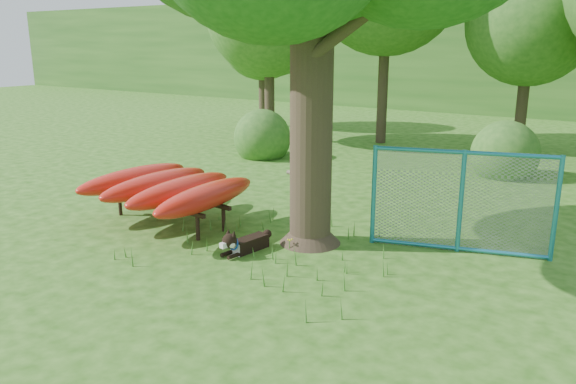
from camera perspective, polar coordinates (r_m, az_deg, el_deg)
The scene contains 12 objects.
ground at distance 9.19m, azimuth -5.25°, elevation -7.47°, with size 80.00×80.00×0.00m, color #235410.
wooden_post at distance 10.26m, azimuth 0.83°, elevation -0.56°, with size 0.38×0.13×1.42m.
kayak_rack at distance 11.31m, azimuth -12.09°, elevation 0.50°, with size 3.02×3.05×0.97m.
husky_dog at distance 9.66m, azimuth -4.58°, elevation -5.21°, with size 0.40×1.10×0.49m.
fence_section at distance 9.93m, azimuth 17.16°, elevation -0.94°, with size 2.94×0.94×2.96m.
wildflower_clump at distance 9.77m, azimuth 0.15°, elevation -4.97°, with size 0.10×0.08×0.21m.
bg_tree_a at distance 20.42m, azimuth -1.96°, elevation 17.69°, with size 4.40×4.40×6.70m.
bg_tree_c at distance 19.96m, azimuth 23.43°, elevation 15.51°, with size 4.00×4.00×6.12m.
bg_tree_f at distance 24.30m, azimuth -2.63°, elevation 15.46°, with size 3.60×3.60×5.55m.
shrub_left at distance 17.84m, azimuth -2.62°, elevation 3.61°, with size 1.80×1.80×1.80m, color #2C5D1E.
shrub_mid at distance 16.31m, azimuth 20.98°, elevation 1.55°, with size 1.80×1.80×1.80m, color #2C5D1E.
wooded_hillside at distance 34.99m, azimuth 25.61°, elevation 12.69°, with size 80.00×12.00×6.00m, color #2C5D1E.
Camera 1 is at (5.40, -6.57, 3.49)m, focal length 35.00 mm.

